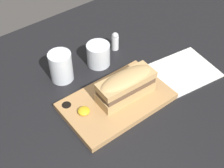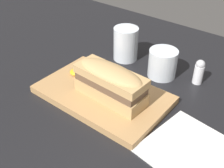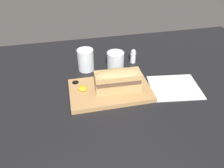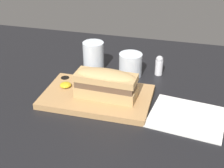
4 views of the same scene
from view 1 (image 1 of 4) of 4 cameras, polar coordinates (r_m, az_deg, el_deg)
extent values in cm
cube|color=black|center=(93.48, 1.88, -4.86)|extent=(173.12, 111.52, 2.00)
cube|color=tan|center=(93.43, 0.91, -3.08)|extent=(31.95, 19.73, 1.84)
cylinder|color=black|center=(92.37, -8.31, -3.98)|extent=(2.76, 2.76, 0.92)
cube|color=tan|center=(92.45, 2.54, -1.43)|extent=(17.98, 7.41, 3.34)
cube|color=brown|center=(90.57, 2.59, -0.28)|extent=(17.26, 7.11, 1.92)
cube|color=tan|center=(89.18, 2.63, 0.60)|extent=(17.98, 7.41, 2.00)
ellipsoid|color=tan|center=(88.60, 2.65, 0.99)|extent=(17.62, 7.26, 3.00)
ellipsoid|color=gold|center=(89.08, -5.18, -4.92)|extent=(3.49, 3.49, 1.40)
cylinder|color=silver|center=(99.50, -9.32, 3.17)|extent=(7.33, 7.33, 9.97)
cylinder|color=silver|center=(101.19, -9.15, 2.10)|extent=(6.45, 6.45, 4.49)
cylinder|color=silver|center=(104.44, -2.50, 5.40)|extent=(7.83, 7.83, 7.80)
cylinder|color=#5B141E|center=(105.36, -2.48, 4.80)|extent=(7.05, 7.05, 4.52)
cube|color=white|center=(106.59, 13.06, 2.40)|extent=(21.96, 19.63, 0.40)
cylinder|color=white|center=(111.41, 0.55, 7.54)|extent=(2.59, 2.59, 5.25)
sphere|color=#B7B7BC|center=(109.56, 0.56, 8.81)|extent=(2.46, 2.46, 2.46)
camera|label=2|loc=(0.81, 45.38, 12.37)|focal=45.00mm
camera|label=3|loc=(0.36, 69.43, -18.42)|focal=35.00mm
camera|label=4|loc=(0.72, 68.15, -1.44)|focal=50.00mm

